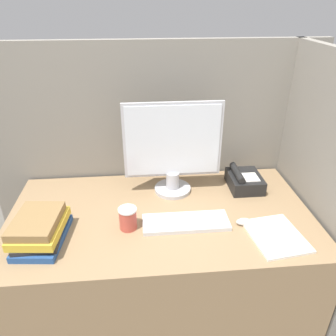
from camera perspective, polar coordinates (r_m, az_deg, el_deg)
name	(u,v)px	position (r m, az deg, el deg)	size (l,w,h in m)	color
cubicle_panel_rear	(155,173)	(1.95, -2.23, -0.79)	(1.84, 0.04, 1.49)	gray
cubicle_panel_right	(309,203)	(1.82, 23.35, -5.69)	(0.04, 0.84, 1.49)	gray
desk	(161,271)	(1.83, -1.18, -17.56)	(1.44, 0.78, 0.76)	#937551
monitor	(173,150)	(1.65, 0.85, 3.10)	(0.49, 0.19, 0.48)	#B7B7BC
keyboard	(186,222)	(1.51, 3.12, -9.44)	(0.39, 0.14, 0.02)	silver
mouse	(244,222)	(1.54, 13.08, -9.10)	(0.07, 0.04, 0.03)	silver
coffee_cup	(128,218)	(1.48, -7.00, -8.69)	(0.08, 0.08, 0.10)	#BF4C3F
book_stack	(40,229)	(1.49, -21.44, -9.90)	(0.21, 0.30, 0.12)	#264C8C
desk_telephone	(244,180)	(1.81, 13.10, -2.13)	(0.17, 0.21, 0.11)	black
paper_pile	(276,236)	(1.52, 18.28, -11.15)	(0.25, 0.29, 0.01)	white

